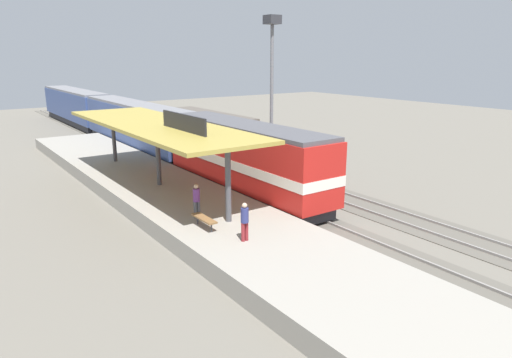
{
  "coord_description": "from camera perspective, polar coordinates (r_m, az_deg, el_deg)",
  "views": [
    {
      "loc": [
        -15.65,
        -25.79,
        8.6
      ],
      "look_at": [
        -1.38,
        -5.74,
        2.0
      ],
      "focal_mm": 32.39,
      "sensor_mm": 36.0,
      "label": 1
    }
  ],
  "objects": [
    {
      "name": "locomotive",
      "position": [
        28.7,
        -1.46,
        2.56
      ],
      "size": [
        2.93,
        14.43,
        4.44
      ],
      "color": "#28282D",
      "rests_on": "track_near"
    },
    {
      "name": "passenger_carriage_rear",
      "position": [
        64.3,
        -21.42,
        8.38
      ],
      "size": [
        2.9,
        20.0,
        4.24
      ],
      "color": "#28282D",
      "rests_on": "track_near"
    },
    {
      "name": "track_near",
      "position": [
        31.36,
        -4.03,
        -0.88
      ],
      "size": [
        3.2,
        110.0,
        0.16
      ],
      "color": "#565249",
      "rests_on": "ground"
    },
    {
      "name": "platform",
      "position": [
        29.21,
        -11.76,
        -1.51
      ],
      "size": [
        6.0,
        44.0,
        0.9
      ],
      "primitive_type": "cube",
      "color": "gray",
      "rests_on": "ground"
    },
    {
      "name": "person_walking",
      "position": [
        19.66,
        -1.41,
        -5.06
      ],
      "size": [
        0.34,
        0.34,
        1.71
      ],
      "color": "maroon",
      "rests_on": "platform"
    },
    {
      "name": "freight_car",
      "position": [
        41.57,
        -5.83,
        5.76
      ],
      "size": [
        2.8,
        12.0,
        3.54
      ],
      "color": "#28282D",
      "rests_on": "track_far"
    },
    {
      "name": "station_canopy",
      "position": [
        28.26,
        -12.12,
        6.41
      ],
      "size": [
        5.2,
        18.0,
        4.7
      ],
      "color": "#47474C",
      "rests_on": "platform"
    },
    {
      "name": "light_mast",
      "position": [
        38.64,
        1.99,
        14.71
      ],
      "size": [
        1.1,
        1.1,
        11.7
      ],
      "color": "slate",
      "rests_on": "ground"
    },
    {
      "name": "person_waiting",
      "position": [
        22.6,
        -7.36,
        -2.48
      ],
      "size": [
        0.34,
        0.34,
        1.71
      ],
      "color": "#4C4C51",
      "rests_on": "platform"
    },
    {
      "name": "track_far",
      "position": [
        33.89,
        2.61,
        0.35
      ],
      "size": [
        3.2,
        110.0,
        0.16
      ],
      "color": "#565249",
      "rests_on": "ground"
    },
    {
      "name": "passenger_carriage_front",
      "position": [
        44.56,
        -14.61,
        6.42
      ],
      "size": [
        2.9,
        20.0,
        4.24
      ],
      "color": "#28282D",
      "rests_on": "track_near"
    },
    {
      "name": "platform_bench",
      "position": [
        21.4,
        -6.42,
        -4.91
      ],
      "size": [
        0.44,
        1.7,
        0.5
      ],
      "color": "#333338",
      "rests_on": "platform"
    },
    {
      "name": "ground_plane",
      "position": [
        32.41,
        -1.02,
        -0.38
      ],
      "size": [
        120.0,
        120.0,
        0.0
      ],
      "primitive_type": "plane",
      "color": "#666056"
    }
  ]
}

